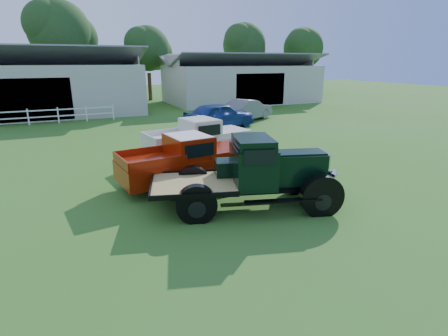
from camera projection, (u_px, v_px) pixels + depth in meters
name	position (u px, v px, depth m)	size (l,w,h in m)	color
ground	(234.00, 211.00, 11.03)	(120.00, 120.00, 0.00)	#346F19
shed_left	(29.00, 82.00, 30.06)	(18.80, 10.20, 5.60)	#999984
shed_right	(241.00, 79.00, 39.29)	(16.80, 9.20, 5.20)	#999984
fence_rail	(12.00, 118.00, 25.10)	(14.20, 0.16, 1.20)	white
tree_b	(62.00, 49.00, 37.34)	(6.90, 6.90, 11.50)	black
tree_c	(148.00, 61.00, 40.39)	(5.40, 5.40, 9.00)	black
tree_d	(244.00, 57.00, 46.25)	(6.00, 6.00, 10.00)	black
tree_e	(303.00, 59.00, 47.74)	(5.70, 5.70, 9.50)	black
vintage_flatbed	(249.00, 173.00, 11.00)	(5.79, 2.29, 2.29)	black
red_pickup	(187.00, 160.00, 13.19)	(5.24, 2.02, 1.91)	maroon
white_pickup	(198.00, 140.00, 16.47)	(5.21, 2.02, 1.91)	silver
misc_car_blue	(220.00, 115.00, 24.36)	(2.09, 5.20, 1.77)	navy
misc_car_grey	(247.00, 110.00, 27.50)	(1.74, 4.98, 1.64)	slate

